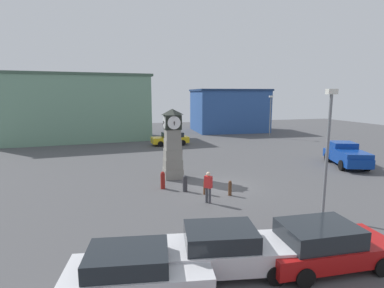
# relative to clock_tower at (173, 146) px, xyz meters

# --- Properties ---
(ground_plane) EXTENTS (87.79, 87.79, 0.00)m
(ground_plane) POSITION_rel_clock_tower_xyz_m (2.48, -2.78, -2.30)
(ground_plane) COLOR #4C4C4F
(clock_tower) EXTENTS (1.40, 1.42, 4.84)m
(clock_tower) POSITION_rel_clock_tower_xyz_m (0.00, 0.00, 0.00)
(clock_tower) COLOR gray
(clock_tower) RESTS_ON ground_plane
(bollard_near_tower) EXTENTS (0.20, 0.20, 0.89)m
(bollard_near_tower) POSITION_rel_clock_tower_xyz_m (2.41, -4.58, -1.84)
(bollard_near_tower) COLOR brown
(bollard_near_tower) RESTS_ON ground_plane
(bollard_mid_row) EXTENTS (0.24, 0.24, 0.86)m
(bollard_mid_row) POSITION_rel_clock_tower_xyz_m (1.10, -4.00, -1.86)
(bollard_mid_row) COLOR brown
(bollard_mid_row) RESTS_ON ground_plane
(bollard_far_row) EXTENTS (0.28, 0.28, 1.01)m
(bollard_far_row) POSITION_rel_clock_tower_xyz_m (0.08, -3.16, -1.79)
(bollard_far_row) COLOR #333338
(bollard_far_row) RESTS_ON ground_plane
(bollard_end_row) EXTENTS (0.28, 0.28, 1.09)m
(bollard_end_row) POSITION_rel_clock_tower_xyz_m (-1.12, -2.27, -1.74)
(bollard_end_row) COLOR maroon
(bollard_end_row) RESTS_ON ground_plane
(car_navy_sedan) EXTENTS (4.44, 2.44, 1.42)m
(car_navy_sedan) POSITION_rel_clock_tower_xyz_m (-3.61, -11.94, -1.56)
(car_navy_sedan) COLOR silver
(car_navy_sedan) RESTS_ON ground_plane
(car_near_tower) EXTENTS (4.39, 2.45, 1.54)m
(car_near_tower) POSITION_rel_clock_tower_xyz_m (-0.63, -11.58, -1.51)
(car_near_tower) COLOR silver
(car_near_tower) RESTS_ON ground_plane
(car_by_building) EXTENTS (4.59, 2.24, 1.52)m
(car_by_building) POSITION_rel_clock_tower_xyz_m (2.68, -12.14, -1.52)
(car_by_building) COLOR #A51111
(car_by_building) RESTS_ON ground_plane
(car_silver_hatch) EXTENTS (4.29, 2.01, 1.48)m
(car_silver_hatch) POSITION_rel_clock_tower_xyz_m (2.61, 13.64, -1.54)
(car_silver_hatch) COLOR gold
(car_silver_hatch) RESTS_ON ground_plane
(pickup_truck) EXTENTS (3.59, 5.46, 1.85)m
(pickup_truck) POSITION_rel_clock_tower_xyz_m (14.40, -0.34, -1.37)
(pickup_truck) COLOR navy
(pickup_truck) RESTS_ON ground_plane
(pedestrian_near_bench) EXTENTS (0.44, 0.46, 1.73)m
(pedestrian_near_bench) POSITION_rel_clock_tower_xyz_m (0.80, -5.39, -1.30)
(pedestrian_near_bench) COLOR #3F3F47
(pedestrian_near_bench) RESTS_ON ground_plane
(street_lamp_near_road) EXTENTS (0.50, 0.24, 5.64)m
(street_lamp_near_road) POSITION_rel_clock_tower_xyz_m (16.66, 15.80, 1.01)
(street_lamp_near_road) COLOR slate
(street_lamp_near_road) RESTS_ON ground_plane
(street_lamp_far_side) EXTENTS (0.50, 0.24, 6.05)m
(street_lamp_far_side) POSITION_rel_clock_tower_xyz_m (5.44, -8.70, 1.22)
(street_lamp_far_side) COLOR slate
(street_lamp_far_side) RESTS_ON ground_plane
(warehouse_blue_far) EXTENTS (18.93, 8.55, 8.30)m
(warehouse_blue_far) POSITION_rel_clock_tower_xyz_m (-8.18, 20.31, 1.86)
(warehouse_blue_far) COLOR gray
(warehouse_blue_far) RESTS_ON ground_plane
(storefront_low_left) EXTENTS (11.59, 9.34, 6.59)m
(storefront_low_left) POSITION_rel_clock_tower_xyz_m (14.31, 24.65, 1.01)
(storefront_low_left) COLOR #2D5193
(storefront_low_left) RESTS_ON ground_plane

